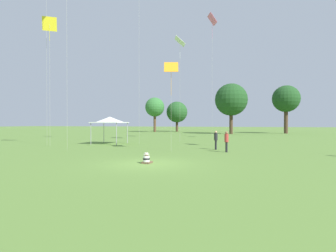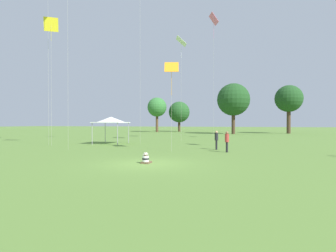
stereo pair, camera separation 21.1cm
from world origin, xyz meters
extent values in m
plane|color=#567A33|center=(0.00, 0.00, 0.00)|extent=(300.00, 300.00, 0.00)
cube|color=brown|center=(-0.09, 0.13, 0.05)|extent=(0.49, 0.58, 0.10)
cylinder|color=white|center=(-0.10, 0.04, 0.26)|extent=(0.38, 0.38, 0.32)
cylinder|color=black|center=(-0.10, 0.04, 0.26)|extent=(0.39, 0.39, 0.09)
sphere|color=brown|center=(-0.10, 0.04, 0.50)|extent=(0.20, 0.20, 0.20)
cylinder|color=beige|center=(-0.10, 0.04, 0.51)|extent=(0.34, 0.34, 0.01)
cylinder|color=beige|center=(-0.10, 0.04, 0.55)|extent=(0.20, 0.20, 0.09)
cylinder|color=black|center=(2.73, 8.68, 0.38)|extent=(0.20, 0.20, 0.77)
cylinder|color=#232328|center=(2.73, 8.68, 1.07)|extent=(0.36, 0.36, 0.61)
sphere|color=tan|center=(2.73, 8.68, 1.46)|extent=(0.21, 0.21, 0.21)
cylinder|color=black|center=(3.71, 6.95, 0.39)|extent=(0.19, 0.19, 0.77)
cylinder|color=#B23833|center=(3.71, 6.95, 1.08)|extent=(0.34, 0.34, 0.61)
sphere|color=brown|center=(3.71, 6.95, 1.48)|extent=(0.21, 0.21, 0.21)
cube|color=white|center=(-8.66, 11.47, 2.27)|extent=(3.29, 3.29, 0.08)
cone|color=white|center=(-8.66, 11.47, 2.60)|extent=(3.12, 3.12, 0.56)
cylinder|color=#99999E|center=(-10.14, 12.80, 1.12)|extent=(0.07, 0.07, 2.23)
cylinder|color=#99999E|center=(-7.33, 12.95, 1.12)|extent=(0.07, 0.07, 2.23)
cylinder|color=#99999E|center=(-9.99, 9.99, 1.12)|extent=(0.07, 0.07, 2.23)
cylinder|color=#99999E|center=(-7.18, 10.14, 1.12)|extent=(0.07, 0.07, 2.23)
cube|color=yellow|center=(-12.99, 7.67, 11.74)|extent=(1.26, 0.97, 1.28)
cylinder|color=yellow|center=(-12.99, 7.67, 10.70)|extent=(0.02, 0.02, 1.18)
cylinder|color=#BCB7A8|center=(-12.99, 7.67, 5.87)|extent=(0.01, 0.01, 11.74)
cube|color=pink|center=(1.02, 20.29, 15.42)|extent=(1.41, 1.72, 1.22)
cylinder|color=pink|center=(1.02, 20.29, 13.94)|extent=(0.02, 0.02, 1.94)
cylinder|color=#BCB7A8|center=(1.02, 20.29, 7.71)|extent=(0.01, 0.01, 15.42)
cylinder|color=#BCB7A8|center=(-14.15, 8.59, 8.83)|extent=(0.01, 0.01, 17.65)
cylinder|color=#BCB7A8|center=(-5.40, 11.68, 10.90)|extent=(0.01, 0.01, 21.80)
cube|color=orange|center=(-0.49, 6.40, 6.59)|extent=(1.25, 0.96, 0.89)
cylinder|color=orange|center=(-0.49, 6.40, 5.30)|extent=(0.02, 0.02, 1.82)
cylinder|color=#BCB7A8|center=(-0.49, 6.40, 3.30)|extent=(0.01, 0.01, 6.59)
cube|color=white|center=(-2.30, 16.65, 11.82)|extent=(1.56, 1.75, 0.96)
cylinder|color=white|center=(-2.30, 16.65, 10.57)|extent=(0.02, 0.02, 1.49)
cylinder|color=#BCB7A8|center=(-2.30, 16.65, 5.91)|extent=(0.01, 0.01, 11.81)
cylinder|color=#BCB7A8|center=(-9.00, 5.01, 8.51)|extent=(0.01, 0.01, 17.01)
cylinder|color=#473323|center=(2.30, 41.85, 2.61)|extent=(0.70, 0.70, 5.22)
sphere|color=#1E471E|center=(2.30, 41.85, 7.04)|extent=(6.61, 6.61, 6.61)
cylinder|color=#473323|center=(13.45, 47.58, 2.94)|extent=(0.79, 0.79, 5.87)
sphere|color=#1E471E|center=(13.45, 47.58, 7.44)|extent=(5.71, 5.71, 5.71)
cylinder|color=brown|center=(-16.76, 48.90, 2.47)|extent=(0.64, 0.64, 4.94)
sphere|color=#337033|center=(-16.76, 48.90, 6.26)|extent=(4.82, 4.82, 4.82)
cylinder|color=#473323|center=(-12.13, 53.29, 1.82)|extent=(0.63, 0.63, 3.64)
sphere|color=#235123|center=(-12.13, 53.29, 5.14)|extent=(5.48, 5.48, 5.48)
camera|label=1|loc=(5.06, -13.29, 2.20)|focal=28.00mm
camera|label=2|loc=(5.26, -13.23, 2.20)|focal=28.00mm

